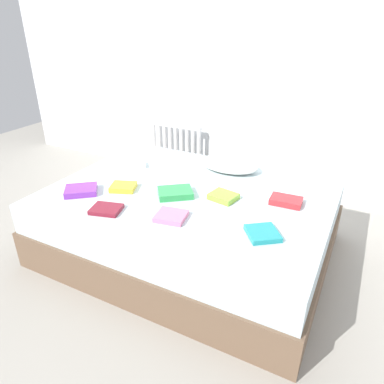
# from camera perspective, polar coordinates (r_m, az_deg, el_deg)

# --- Properties ---
(ground_plane) EXTENTS (8.00, 8.00, 0.00)m
(ground_plane) POSITION_cam_1_polar(r_m,az_deg,el_deg) (2.80, -0.48, -9.23)
(ground_plane) COLOR #9E998E
(back_wall) EXTENTS (6.00, 0.10, 2.80)m
(back_wall) POSITION_cam_1_polar(r_m,az_deg,el_deg) (3.53, 10.60, 22.32)
(back_wall) COLOR silver
(back_wall) RESTS_ON ground
(bed) EXTENTS (2.00, 1.50, 0.50)m
(bed) POSITION_cam_1_polar(r_m,az_deg,el_deg) (2.66, -0.50, -4.92)
(bed) COLOR brown
(bed) RESTS_ON ground
(radiator) EXTENTS (0.61, 0.04, 0.46)m
(radiator) POSITION_cam_1_polar(r_m,az_deg,el_deg) (3.92, -2.63, 7.65)
(radiator) COLOR white
(radiator) RESTS_ON ground
(pillow) EXTENTS (0.49, 0.31, 0.10)m
(pillow) POSITION_cam_1_polar(r_m,az_deg,el_deg) (2.90, 5.95, 4.49)
(pillow) COLOR white
(pillow) RESTS_ON bed
(textbook_pink) EXTENTS (0.21, 0.20, 0.03)m
(textbook_pink) POSITION_cam_1_polar(r_m,az_deg,el_deg) (2.21, -3.40, -3.92)
(textbook_pink) COLOR pink
(textbook_pink) RESTS_ON bed
(textbook_teal) EXTENTS (0.25, 0.25, 0.03)m
(textbook_teal) POSITION_cam_1_polar(r_m,az_deg,el_deg) (2.09, 11.34, -6.57)
(textbook_teal) COLOR teal
(textbook_teal) RESTS_ON bed
(textbook_green) EXTENTS (0.30, 0.28, 0.05)m
(textbook_green) POSITION_cam_1_polar(r_m,az_deg,el_deg) (2.49, -2.73, -0.11)
(textbook_green) COLOR green
(textbook_green) RESTS_ON bed
(textbook_yellow) EXTENTS (0.22, 0.20, 0.04)m
(textbook_yellow) POSITION_cam_1_polar(r_m,az_deg,el_deg) (2.62, -11.06, 0.79)
(textbook_yellow) COLOR yellow
(textbook_yellow) RESTS_ON bed
(textbook_white) EXTENTS (0.27, 0.25, 0.03)m
(textbook_white) POSITION_cam_1_polar(r_m,az_deg,el_deg) (3.01, -9.92, 4.26)
(textbook_white) COLOR white
(textbook_white) RESTS_ON bed
(textbook_lime) EXTENTS (0.20, 0.18, 0.04)m
(textbook_lime) POSITION_cam_1_polar(r_m,az_deg,el_deg) (2.45, 5.09, -0.72)
(textbook_lime) COLOR #8CC638
(textbook_lime) RESTS_ON bed
(textbook_red) EXTENTS (0.22, 0.15, 0.04)m
(textbook_red) POSITION_cam_1_polar(r_m,az_deg,el_deg) (2.46, 14.96, -1.38)
(textbook_red) COLOR red
(textbook_red) RESTS_ON bed
(textbook_maroon) EXTENTS (0.22, 0.20, 0.03)m
(textbook_maroon) POSITION_cam_1_polar(r_m,az_deg,el_deg) (2.36, -13.68, -2.72)
(textbook_maroon) COLOR maroon
(textbook_maroon) RESTS_ON bed
(textbook_purple) EXTENTS (0.28, 0.27, 0.04)m
(textbook_purple) POSITION_cam_1_polar(r_m,az_deg,el_deg) (2.64, -17.49, 0.26)
(textbook_purple) COLOR purple
(textbook_purple) RESTS_ON bed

